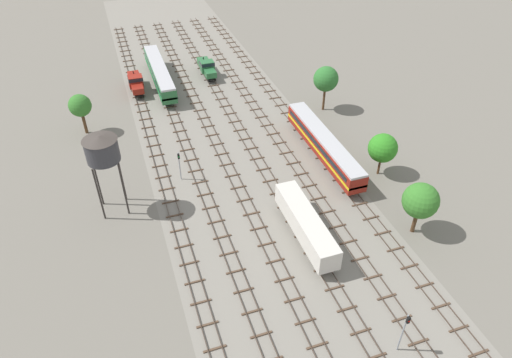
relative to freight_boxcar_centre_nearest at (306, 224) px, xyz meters
The scene contains 20 objects.
ground_plane 22.30m from the freight_boxcar_centre_nearest, 96.43° to the left, with size 480.00×480.00×0.00m, color slate.
ballast_bed 22.30m from the freight_boxcar_centre_nearest, 96.43° to the left, with size 28.74×176.00×0.01m, color gray.
track_far_left 27.50m from the freight_boxcar_centre_nearest, 122.82° to the left, with size 2.40×126.00×0.29m.
track_left 25.17m from the freight_boxcar_centre_nearest, 113.27° to the left, with size 2.40×126.00×0.29m.
track_centre_left 23.66m from the freight_boxcar_centre_nearest, 102.14° to the left, with size 2.40×126.00×0.29m.
track_centre 23.14m from the freight_boxcar_centre_nearest, 90.02° to the left, with size 2.40×126.00×0.29m.
track_centre_right 23.66m from the freight_boxcar_centre_nearest, 77.89° to the left, with size 2.40×126.00×0.29m.
track_right 25.17m from the freight_boxcar_centre_nearest, 66.75° to the left, with size 2.40×126.00×0.29m.
freight_boxcar_centre_nearest is the anchor object (origin of this frame).
passenger_coach_right_near 18.43m from the freight_boxcar_centre_nearest, 57.53° to the left, with size 2.96×22.00×3.80m.
shunter_loco_far_left_mid 50.40m from the freight_boxcar_centre_nearest, 107.14° to the left, with size 2.74×8.46×3.10m.
passenger_coach_left_midfar 50.50m from the freight_boxcar_centre_nearest, 101.31° to the left, with size 2.96×22.00×3.80m.
shunter_loco_centre_far 50.48m from the freight_boxcar_centre_nearest, 90.01° to the left, with size 2.74×8.46×3.10m.
water_tower 27.04m from the freight_boxcar_centre_nearest, 148.41° to the left, with size 4.38×4.38×11.69m.
signal_post_nearest 21.20m from the freight_boxcar_centre_nearest, 125.74° to the left, with size 0.28×0.47×4.73m.
signal_post_near 17.70m from the freight_boxcar_centre_nearest, 81.97° to the right, with size 0.28×0.47×5.63m.
lineside_tree_0 14.38m from the freight_boxcar_centre_nearest, 13.62° to the right, with size 4.54×4.54×7.43m.
lineside_tree_1 18.50m from the freight_boxcar_centre_nearest, 29.42° to the left, with size 4.29×4.29×6.75m.
lineside_tree_3 34.16m from the freight_boxcar_centre_nearest, 60.59° to the left, with size 4.46×4.46×8.34m.
lineside_tree_4 43.37m from the freight_boxcar_centre_nearest, 125.29° to the left, with size 3.71×3.71×7.09m.
Camera 1 is at (-16.92, -3.55, 41.83)m, focal length 32.31 mm.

